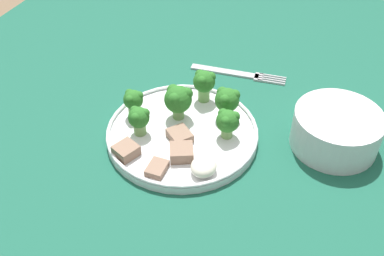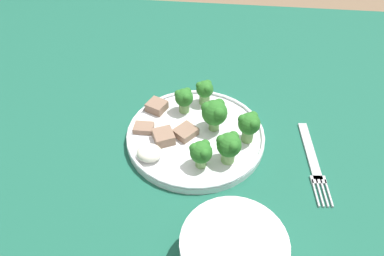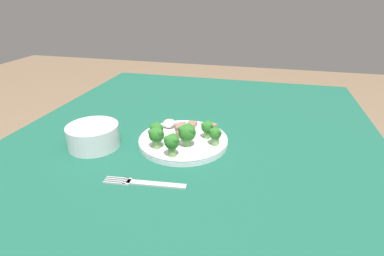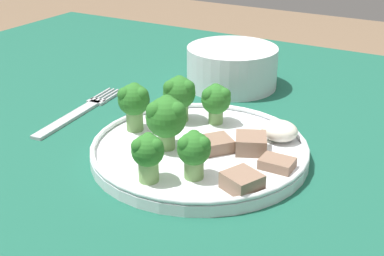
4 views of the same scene
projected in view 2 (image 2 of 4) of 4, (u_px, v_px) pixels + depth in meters
name	position (u px, v px, depth m)	size (l,w,h in m)	color
table	(188.00, 163.00, 0.74)	(1.30, 1.04, 0.72)	#195642
dinner_plate	(195.00, 136.00, 0.65)	(0.24, 0.24, 0.02)	white
fork	(313.00, 161.00, 0.62)	(0.04, 0.18, 0.00)	#B2B2B7
cream_bowl	(233.00, 254.00, 0.47)	(0.13, 0.13, 0.06)	silver
broccoli_floret_near_rim_left	(184.00, 98.00, 0.68)	(0.03, 0.03, 0.05)	#709E56
broccoli_floret_center_left	(201.00, 152.00, 0.58)	(0.04, 0.04, 0.05)	#709E56
broccoli_floret_back_left	(229.00, 146.00, 0.59)	(0.04, 0.04, 0.06)	#709E56
broccoli_floret_front_left	(215.00, 113.00, 0.64)	(0.05, 0.04, 0.06)	#709E56
broccoli_floret_center_back	(249.00, 124.00, 0.62)	(0.04, 0.04, 0.06)	#709E56
broccoli_floret_mid_cluster	(205.00, 90.00, 0.69)	(0.03, 0.03, 0.05)	#709E56
meat_slice_front_slice	(144.00, 128.00, 0.66)	(0.03, 0.03, 0.01)	#846651
meat_slice_middle_slice	(164.00, 137.00, 0.64)	(0.04, 0.05, 0.02)	#846651
meat_slice_rear_slice	(157.00, 106.00, 0.69)	(0.04, 0.04, 0.02)	#846651
meat_slice_edge_slice	(184.00, 132.00, 0.65)	(0.05, 0.05, 0.01)	#846651
sauce_dollop	(149.00, 153.00, 0.61)	(0.04, 0.04, 0.02)	silver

